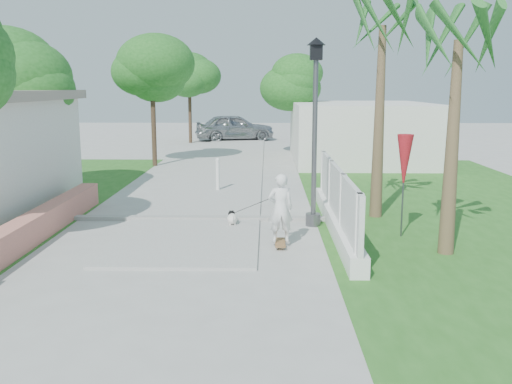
{
  "coord_description": "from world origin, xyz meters",
  "views": [
    {
      "loc": [
        1.78,
        -7.99,
        3.33
      ],
      "look_at": [
        1.54,
        4.02,
        1.1
      ],
      "focal_mm": 40.0,
      "sensor_mm": 36.0,
      "label": 1
    }
  ],
  "objects_px": {
    "parked_car": "(235,127)",
    "dog": "(232,218)",
    "patio_umbrella": "(404,162)",
    "skateboarder": "(255,207)",
    "bollard": "(218,174)",
    "street_lamp": "(315,125)"
  },
  "relations": [
    {
      "from": "bollard",
      "to": "dog",
      "type": "distance_m",
      "value": 4.69
    },
    {
      "from": "bollard",
      "to": "parked_car",
      "type": "relative_size",
      "value": 0.23
    },
    {
      "from": "skateboarder",
      "to": "parked_car",
      "type": "xyz_separation_m",
      "value": [
        -1.75,
        23.13,
        0.15
      ]
    },
    {
      "from": "parked_car",
      "to": "patio_umbrella",
      "type": "bearing_deg",
      "value": 178.78
    },
    {
      "from": "parked_car",
      "to": "dog",
      "type": "bearing_deg",
      "value": 169.5
    },
    {
      "from": "patio_umbrella",
      "to": "parked_car",
      "type": "height_order",
      "value": "patio_umbrella"
    },
    {
      "from": "street_lamp",
      "to": "patio_umbrella",
      "type": "xyz_separation_m",
      "value": [
        1.9,
        -1.0,
        -0.74
      ]
    },
    {
      "from": "street_lamp",
      "to": "patio_umbrella",
      "type": "distance_m",
      "value": 2.27
    },
    {
      "from": "patio_umbrella",
      "to": "parked_car",
      "type": "distance_m",
      "value": 23.64
    },
    {
      "from": "dog",
      "to": "street_lamp",
      "type": "bearing_deg",
      "value": -5.06
    },
    {
      "from": "street_lamp",
      "to": "dog",
      "type": "height_order",
      "value": "street_lamp"
    },
    {
      "from": "bollard",
      "to": "parked_car",
      "type": "bearing_deg",
      "value": 91.42
    },
    {
      "from": "bollard",
      "to": "parked_car",
      "type": "height_order",
      "value": "parked_car"
    },
    {
      "from": "dog",
      "to": "parked_car",
      "type": "relative_size",
      "value": 0.11
    },
    {
      "from": "dog",
      "to": "parked_car",
      "type": "xyz_separation_m",
      "value": [
        -1.18,
        22.2,
        0.62
      ]
    },
    {
      "from": "bollard",
      "to": "patio_umbrella",
      "type": "xyz_separation_m",
      "value": [
        4.6,
        -5.5,
        1.1
      ]
    },
    {
      "from": "patio_umbrella",
      "to": "skateboarder",
      "type": "relative_size",
      "value": 1.01
    },
    {
      "from": "patio_umbrella",
      "to": "skateboarder",
      "type": "xyz_separation_m",
      "value": [
        -3.28,
        -0.05,
        -1.01
      ]
    },
    {
      "from": "skateboarder",
      "to": "dog",
      "type": "bearing_deg",
      "value": -65.0
    },
    {
      "from": "patio_umbrella",
      "to": "dog",
      "type": "bearing_deg",
      "value": 167.08
    },
    {
      "from": "skateboarder",
      "to": "street_lamp",
      "type": "bearing_deg",
      "value": -149.57
    },
    {
      "from": "patio_umbrella",
      "to": "skateboarder",
      "type": "bearing_deg",
      "value": -179.17
    }
  ]
}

